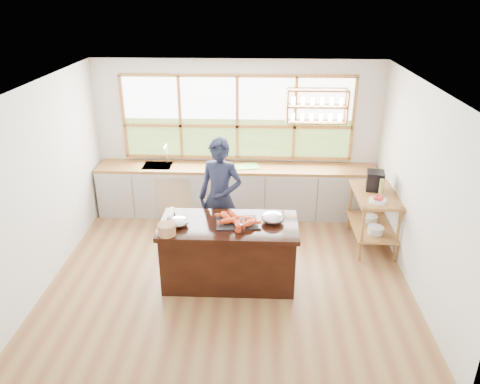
# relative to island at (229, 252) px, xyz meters

# --- Properties ---
(ground_plane) EXTENTS (5.00, 5.00, 0.00)m
(ground_plane) POSITION_rel_island_xyz_m (0.00, 0.20, -0.45)
(ground_plane) COLOR olive
(room_shell) EXTENTS (5.02, 4.52, 2.71)m
(room_shell) POSITION_rel_island_xyz_m (0.02, 0.71, 1.30)
(room_shell) COLOR silver
(room_shell) RESTS_ON ground_plane
(back_counter) EXTENTS (4.90, 0.63, 0.90)m
(back_counter) POSITION_rel_island_xyz_m (-0.02, 2.14, 0.00)
(back_counter) COLOR #ACA9A3
(back_counter) RESTS_ON ground_plane
(right_shelf_unit) EXTENTS (0.62, 1.10, 0.90)m
(right_shelf_unit) POSITION_rel_island_xyz_m (2.19, 1.09, 0.15)
(right_shelf_unit) COLOR #9C6133
(right_shelf_unit) RESTS_ON ground_plane
(island) EXTENTS (1.85, 0.90, 0.90)m
(island) POSITION_rel_island_xyz_m (0.00, 0.00, 0.00)
(island) COLOR black
(island) RESTS_ON ground_plane
(cook) EXTENTS (0.77, 0.60, 1.84)m
(cook) POSITION_rel_island_xyz_m (-0.17, 0.77, 0.47)
(cook) COLOR #181C32
(cook) RESTS_ON ground_plane
(potted_plant) EXTENTS (0.17, 0.13, 0.30)m
(potted_plant) POSITION_rel_island_xyz_m (-0.30, 2.20, 0.59)
(potted_plant) COLOR slate
(potted_plant) RESTS_ON back_counter
(cutting_board) EXTENTS (0.45, 0.38, 0.01)m
(cutting_board) POSITION_rel_island_xyz_m (0.18, 2.14, 0.45)
(cutting_board) COLOR #62BA48
(cutting_board) RESTS_ON back_counter
(espresso_machine) EXTENTS (0.30, 0.32, 0.29)m
(espresso_machine) POSITION_rel_island_xyz_m (2.19, 1.24, 0.59)
(espresso_machine) COLOR black
(espresso_machine) RESTS_ON right_shelf_unit
(wine_bottle) EXTENTS (0.08, 0.08, 0.26)m
(wine_bottle) POSITION_rel_island_xyz_m (2.24, 1.03, 0.58)
(wine_bottle) COLOR #9BAE4F
(wine_bottle) RESTS_ON right_shelf_unit
(fruit_bowl) EXTENTS (0.25, 0.25, 0.11)m
(fruit_bowl) POSITION_rel_island_xyz_m (2.14, 0.76, 0.49)
(fruit_bowl) COLOR silver
(fruit_bowl) RESTS_ON right_shelf_unit
(slate_board) EXTENTS (0.59, 0.46, 0.02)m
(slate_board) POSITION_rel_island_xyz_m (0.11, 0.02, 0.45)
(slate_board) COLOR black
(slate_board) RESTS_ON island
(lobster_pile) EXTENTS (0.55, 0.48, 0.08)m
(lobster_pile) POSITION_rel_island_xyz_m (0.10, 0.00, 0.50)
(lobster_pile) COLOR red
(lobster_pile) RESTS_ON slate_board
(mixing_bowl_left) EXTENTS (0.27, 0.27, 0.13)m
(mixing_bowl_left) POSITION_rel_island_xyz_m (-0.66, -0.08, 0.50)
(mixing_bowl_left) COLOR silver
(mixing_bowl_left) RESTS_ON island
(mixing_bowl_right) EXTENTS (0.31, 0.31, 0.15)m
(mixing_bowl_right) POSITION_rel_island_xyz_m (0.59, 0.07, 0.51)
(mixing_bowl_right) COLOR silver
(mixing_bowl_right) RESTS_ON island
(wine_glass) EXTENTS (0.08, 0.08, 0.22)m
(wine_glass) POSITION_rel_island_xyz_m (0.18, -0.25, 0.61)
(wine_glass) COLOR white
(wine_glass) RESTS_ON island
(wicker_basket) EXTENTS (0.23, 0.23, 0.15)m
(wicker_basket) POSITION_rel_island_xyz_m (-0.77, -0.33, 0.52)
(wicker_basket) COLOR tan
(wicker_basket) RESTS_ON island
(parchment_roll) EXTENTS (0.10, 0.30, 0.08)m
(parchment_roll) POSITION_rel_island_xyz_m (-0.81, 0.17, 0.49)
(parchment_roll) COLOR white
(parchment_roll) RESTS_ON island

